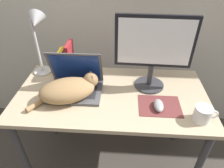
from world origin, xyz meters
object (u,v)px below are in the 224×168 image
at_px(book_row, 67,61).
at_px(desk_lamp, 37,33).
at_px(cat, 69,89).
at_px(computer_mouse, 159,105).
at_px(mug, 203,114).
at_px(laptop, 75,84).
at_px(external_monitor, 154,49).

bearing_deg(book_row, desk_lamp, -175.66).
bearing_deg(desk_lamp, cat, -46.78).
bearing_deg(computer_mouse, desk_lamp, 158.21).
bearing_deg(computer_mouse, mug, -20.17).
distance_m(book_row, desk_lamp, 0.27).
height_order(computer_mouse, book_row, book_row).
relative_size(laptop, cat, 0.83).
distance_m(cat, computer_mouse, 0.56).
bearing_deg(laptop, computer_mouse, -14.98).
relative_size(cat, computer_mouse, 3.84).
bearing_deg(mug, desk_lamp, 158.57).
xyz_separation_m(book_row, mug, (0.86, -0.42, -0.07)).
height_order(cat, mug, cat).
height_order(laptop, mug, laptop).
relative_size(laptop, external_monitor, 0.72).
bearing_deg(laptop, mug, -16.56).
relative_size(computer_mouse, book_row, 0.43).
bearing_deg(external_monitor, laptop, -170.53).
height_order(cat, external_monitor, external_monitor).
relative_size(computer_mouse, mug, 0.82).
distance_m(external_monitor, computer_mouse, 0.35).
xyz_separation_m(computer_mouse, mug, (0.23, -0.08, 0.02)).
xyz_separation_m(external_monitor, computer_mouse, (0.04, -0.23, -0.26)).
bearing_deg(external_monitor, cat, -162.03).
relative_size(laptop, desk_lamp, 0.73).
relative_size(cat, mug, 3.16).
height_order(external_monitor, book_row, external_monitor).
relative_size(laptop, computer_mouse, 3.21).
relative_size(laptop, book_row, 1.39).
xyz_separation_m(laptop, mug, (0.77, -0.23, -0.00)).
distance_m(computer_mouse, desk_lamp, 0.92).
distance_m(laptop, book_row, 0.22).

